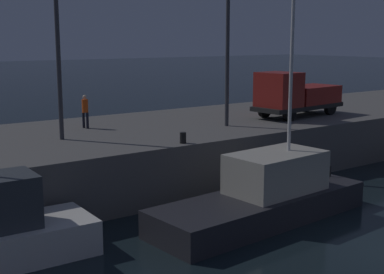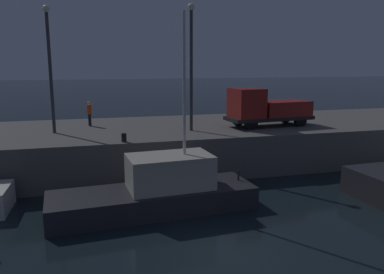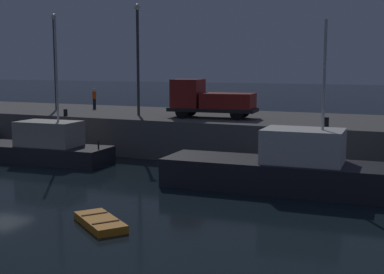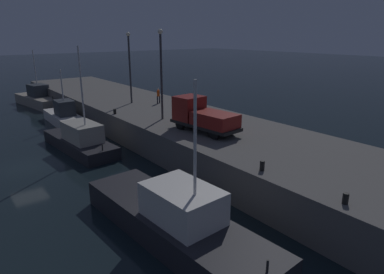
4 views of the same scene
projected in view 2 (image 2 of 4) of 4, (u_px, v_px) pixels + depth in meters
name	position (u px, v px, depth m)	size (l,w,h in m)	color
ground_plane	(222.00, 256.00, 13.81)	(320.00, 320.00, 0.00)	black
pier_quay	(156.00, 145.00, 26.48)	(65.79, 10.33, 2.56)	#5B5956
fishing_boat_blue	(159.00, 191.00, 17.98)	(9.72, 3.58, 9.12)	#232328
lamp_post_west	(50.00, 60.00, 23.04)	(0.44, 0.44, 7.62)	#38383D
lamp_post_east	(191.00, 58.00, 23.88)	(0.44, 0.44, 7.86)	#38383D
utility_truck	(266.00, 108.00, 26.16)	(6.16, 2.72, 2.62)	black
dockworker	(89.00, 112.00, 26.34)	(0.37, 0.44, 1.69)	black
bollard_east	(124.00, 138.00, 21.13)	(0.28, 0.28, 0.48)	black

